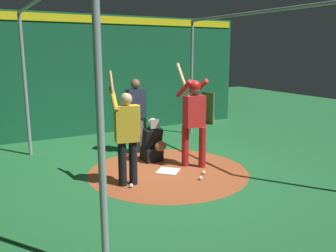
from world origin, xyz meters
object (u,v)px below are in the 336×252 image
object	(u,v)px
catcher	(153,144)
baseball_1	(131,186)
batter	(194,115)
visitor	(127,133)
baseball_0	(201,178)
baseball_2	(204,172)
bat_rack	(206,108)
home_plate	(168,171)
umpire	(136,112)

from	to	relation	value
catcher	baseball_1	world-z (taller)	catcher
batter	visitor	bearing A→B (deg)	-79.59
baseball_0	baseball_1	xyz separation A→B (m)	(-0.29, -1.31, 0.00)
baseball_0	baseball_2	xyz separation A→B (m)	(-0.23, 0.23, 0.00)
visitor	bat_rack	distance (m)	6.16
bat_rack	home_plate	bearing A→B (deg)	-43.54
baseball_0	home_plate	bearing A→B (deg)	-157.84
baseball_0	batter	bearing A→B (deg)	156.76
batter	visitor	world-z (taller)	batter
home_plate	baseball_1	xyz separation A→B (m)	(0.44, -1.01, 0.03)
umpire	bat_rack	distance (m)	4.27
home_plate	bat_rack	size ratio (longest dim) A/B	0.40
batter	visitor	size ratio (longest dim) A/B	1.05
catcher	baseball_2	distance (m)	1.41
bat_rack	umpire	bearing A→B (deg)	-58.10
batter	baseball_1	size ratio (longest dim) A/B	29.24
home_plate	visitor	size ratio (longest dim) A/B	0.20
baseball_0	baseball_1	distance (m)	1.34
home_plate	baseball_2	xyz separation A→B (m)	(0.50, 0.53, 0.03)
home_plate	baseball_1	size ratio (longest dim) A/B	5.68
batter	bat_rack	xyz separation A→B (m)	(-3.76, 2.98, -0.63)
catcher	batter	bearing A→B (deg)	37.55
batter	baseball_2	bearing A→B (deg)	-10.02
baseball_1	baseball_2	bearing A→B (deg)	87.79
bat_rack	visitor	bearing A→B (deg)	-48.56
visitor	baseball_2	distance (m)	1.81
umpire	baseball_0	bearing A→B (deg)	7.41
home_plate	umpire	size ratio (longest dim) A/B	0.24
home_plate	baseball_0	bearing A→B (deg)	22.16
bat_rack	baseball_2	xyz separation A→B (m)	(4.29, -3.07, -0.45)
home_plate	batter	bearing A→B (deg)	92.26
umpire	visitor	bearing A→B (deg)	-28.81
baseball_2	baseball_1	bearing A→B (deg)	-92.21
visitor	baseball_0	size ratio (longest dim) A/B	27.91
batter	bat_rack	world-z (taller)	batter
batter	visitor	distance (m)	1.66
batter	baseball_2	size ratio (longest dim) A/B	29.24
bat_rack	baseball_0	distance (m)	5.62
catcher	bat_rack	size ratio (longest dim) A/B	0.93
baseball_0	baseball_1	world-z (taller)	same
bat_rack	baseball_1	bearing A→B (deg)	-47.45
visitor	batter	bearing A→B (deg)	110.78
batter	home_plate	bearing A→B (deg)	-87.74
batter	catcher	world-z (taller)	batter
umpire	visitor	size ratio (longest dim) A/B	0.86
home_plate	catcher	world-z (taller)	catcher
baseball_1	baseball_0	bearing A→B (deg)	77.45
catcher	bat_rack	distance (m)	4.66
visitor	baseball_1	distance (m)	0.96
home_plate	catcher	xyz separation A→B (m)	(-0.78, 0.04, 0.37)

